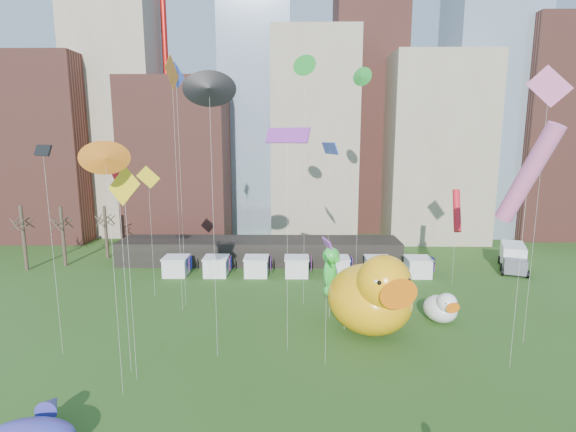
{
  "coord_description": "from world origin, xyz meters",
  "views": [
    {
      "loc": [
        0.5,
        -15.68,
        16.8
      ],
      "look_at": [
        0.2,
        11.12,
        12.0
      ],
      "focal_mm": 27.0,
      "sensor_mm": 36.0,
      "label": 1
    }
  ],
  "objects_px": {
    "small_duck": "(442,308)",
    "seahorse_purple": "(345,292)",
    "big_duck": "(372,295)",
    "seahorse_green": "(330,268)",
    "box_truck": "(513,257)"
  },
  "relations": [
    {
      "from": "small_duck",
      "to": "seahorse_purple",
      "type": "relative_size",
      "value": 0.83
    },
    {
      "from": "big_duck",
      "to": "seahorse_green",
      "type": "xyz_separation_m",
      "value": [
        -3.36,
        3.42,
        1.42
      ]
    },
    {
      "from": "big_duck",
      "to": "seahorse_green",
      "type": "distance_m",
      "value": 5.0
    },
    {
      "from": "small_duck",
      "to": "box_truck",
      "type": "xyz_separation_m",
      "value": [
        14.96,
        16.85,
        0.19
      ]
    },
    {
      "from": "big_duck",
      "to": "box_truck",
      "type": "distance_m",
      "value": 29.15
    },
    {
      "from": "big_duck",
      "to": "small_duck",
      "type": "height_order",
      "value": "big_duck"
    },
    {
      "from": "big_duck",
      "to": "seahorse_purple",
      "type": "bearing_deg",
      "value": 147.69
    },
    {
      "from": "seahorse_green",
      "to": "small_duck",
      "type": "bearing_deg",
      "value": -29.06
    },
    {
      "from": "big_duck",
      "to": "seahorse_purple",
      "type": "height_order",
      "value": "big_duck"
    },
    {
      "from": "seahorse_green",
      "to": "seahorse_purple",
      "type": "distance_m",
      "value": 3.24
    },
    {
      "from": "small_duck",
      "to": "box_truck",
      "type": "distance_m",
      "value": 22.54
    },
    {
      "from": "seahorse_purple",
      "to": "box_truck",
      "type": "bearing_deg",
      "value": 37.82
    },
    {
      "from": "big_duck",
      "to": "seahorse_purple",
      "type": "distance_m",
      "value": 2.35
    },
    {
      "from": "big_duck",
      "to": "small_duck",
      "type": "relative_size",
      "value": 2.49
    },
    {
      "from": "box_truck",
      "to": "seahorse_green",
      "type": "bearing_deg",
      "value": -126.4
    }
  ]
}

